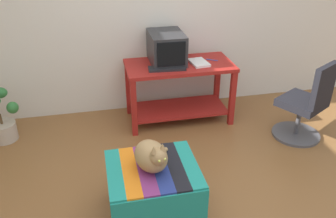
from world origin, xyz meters
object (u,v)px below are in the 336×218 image
(tv_monitor, at_px, (166,48))
(book, at_px, (199,63))
(desk, at_px, (179,82))
(keyboard, at_px, (167,68))
(office_chair, at_px, (306,106))
(cat, at_px, (152,156))
(potted_plant, at_px, (1,120))
(ottoman_with_blanket, at_px, (153,191))

(tv_monitor, height_order, book, tv_monitor)
(desk, xyz_separation_m, keyboard, (-0.17, -0.13, 0.24))
(tv_monitor, bearing_deg, office_chair, -30.75)
(cat, relative_size, potted_plant, 0.69)
(office_chair, bearing_deg, desk, -60.22)
(tv_monitor, bearing_deg, cat, -105.80)
(keyboard, relative_size, cat, 1.02)
(tv_monitor, relative_size, book, 1.89)
(desk, height_order, book, book)
(tv_monitor, xyz_separation_m, keyboard, (-0.04, -0.23, -0.15))
(desk, bearing_deg, cat, -111.10)
(cat, distance_m, potted_plant, 2.04)
(tv_monitor, distance_m, ottoman_with_blanket, 1.76)
(office_chair, bearing_deg, ottoman_with_blanket, -6.42)
(tv_monitor, relative_size, potted_plant, 0.90)
(keyboard, bearing_deg, cat, -102.48)
(tv_monitor, height_order, ottoman_with_blanket, tv_monitor)
(tv_monitor, relative_size, cat, 1.30)
(book, xyz_separation_m, cat, (-0.80, -1.46, -0.14))
(keyboard, xyz_separation_m, book, (0.39, 0.09, 0.00))
(book, height_order, potted_plant, book)
(desk, relative_size, book, 4.47)
(tv_monitor, height_order, office_chair, tv_monitor)
(tv_monitor, xyz_separation_m, cat, (-0.45, -1.59, -0.29))
(potted_plant, bearing_deg, keyboard, -2.67)
(ottoman_with_blanket, relative_size, cat, 1.78)
(cat, xyz_separation_m, office_chair, (1.80, 0.79, -0.19))
(tv_monitor, relative_size, keyboard, 1.28)
(desk, relative_size, tv_monitor, 2.36)
(desk, bearing_deg, ottoman_with_blanket, -111.02)
(tv_monitor, distance_m, office_chair, 1.63)
(book, bearing_deg, keyboard, -173.50)
(book, xyz_separation_m, office_chair, (1.00, -0.66, -0.33))
(desk, relative_size, cat, 3.06)
(ottoman_with_blanket, height_order, potted_plant, potted_plant)
(desk, bearing_deg, potted_plant, -178.50)
(cat, xyz_separation_m, potted_plant, (-1.39, 1.45, -0.34))
(cat, bearing_deg, office_chair, 6.12)
(ottoman_with_blanket, distance_m, potted_plant, 2.00)
(tv_monitor, distance_m, book, 0.40)
(keyboard, bearing_deg, tv_monitor, 83.44)
(desk, xyz_separation_m, office_chair, (1.22, -0.71, -0.09))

